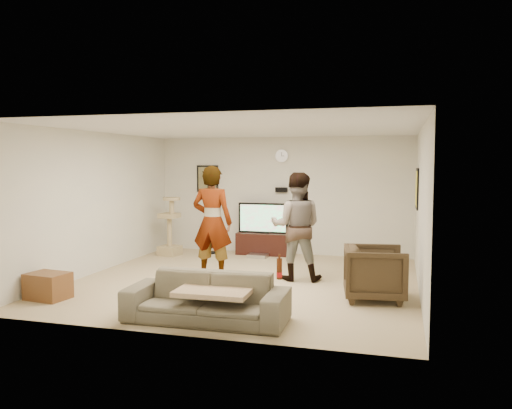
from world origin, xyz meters
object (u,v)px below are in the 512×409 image
(floor_lamp, at_px, (209,213))
(armchair, at_px, (375,273))
(tv_stand, at_px, (263,244))
(person_left, at_px, (212,222))
(sofa, at_px, (207,298))
(beer_bottle, at_px, (279,269))
(cat_tree, at_px, (169,226))
(person_right, at_px, (296,226))
(tv, at_px, (263,218))
(side_table, at_px, (48,286))

(floor_lamp, height_order, armchair, floor_lamp)
(tv_stand, distance_m, floor_lamp, 1.35)
(person_left, distance_m, sofa, 2.46)
(beer_bottle, xyz_separation_m, armchair, (1.03, 1.58, -0.32))
(floor_lamp, relative_size, beer_bottle, 7.05)
(beer_bottle, bearing_deg, floor_lamp, 120.24)
(sofa, bearing_deg, tv_stand, 94.96)
(cat_tree, distance_m, person_right, 3.39)
(beer_bottle, bearing_deg, person_right, 96.78)
(tv, relative_size, cat_tree, 0.87)
(side_table, bearing_deg, sofa, -7.76)
(tv, xyz_separation_m, armchair, (2.47, -3.09, -0.40))
(tv, relative_size, armchair, 1.27)
(side_table, bearing_deg, person_left, 46.34)
(floor_lamp, height_order, sofa, floor_lamp)
(floor_lamp, bearing_deg, cat_tree, -147.85)
(tv, relative_size, beer_bottle, 4.31)
(person_left, bearing_deg, tv_stand, -94.44)
(floor_lamp, relative_size, side_table, 3.11)
(sofa, relative_size, side_table, 3.53)
(cat_tree, height_order, sofa, cat_tree)
(person_left, bearing_deg, cat_tree, -46.26)
(person_right, bearing_deg, tv_stand, -68.57)
(tv_stand, relative_size, side_table, 1.96)
(person_right, bearing_deg, floor_lamp, -46.82)
(person_right, distance_m, beer_bottle, 2.55)
(person_right, bearing_deg, sofa, 69.65)
(tv, xyz_separation_m, beer_bottle, (1.44, -4.67, -0.07))
(floor_lamp, bearing_deg, tv_stand, 9.03)
(floor_lamp, relative_size, person_left, 0.92)
(beer_bottle, xyz_separation_m, side_table, (-3.49, 0.35, -0.52))
(armchair, distance_m, side_table, 4.69)
(sofa, bearing_deg, floor_lamp, 109.29)
(cat_tree, height_order, armchair, cat_tree)
(floor_lamp, bearing_deg, person_right, -40.23)
(cat_tree, xyz_separation_m, armchair, (4.36, -2.46, -0.24))
(person_left, bearing_deg, armchair, 167.56)
(sofa, xyz_separation_m, beer_bottle, (0.92, 0.00, 0.42))
(tv_stand, distance_m, armchair, 3.96)
(tv, distance_m, person_right, 2.43)
(cat_tree, relative_size, side_table, 2.20)
(tv_stand, xyz_separation_m, sofa, (0.52, -4.67, 0.06))
(tv, distance_m, cat_tree, 2.00)
(floor_lamp, height_order, side_table, floor_lamp)
(person_left, bearing_deg, side_table, 47.62)
(tv_stand, xyz_separation_m, floor_lamp, (-1.17, -0.19, 0.65))
(tv_stand, height_order, sofa, sofa)
(tv, xyz_separation_m, person_left, (-0.24, -2.43, 0.17))
(cat_tree, distance_m, side_table, 3.72)
(cat_tree, bearing_deg, person_right, -26.54)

